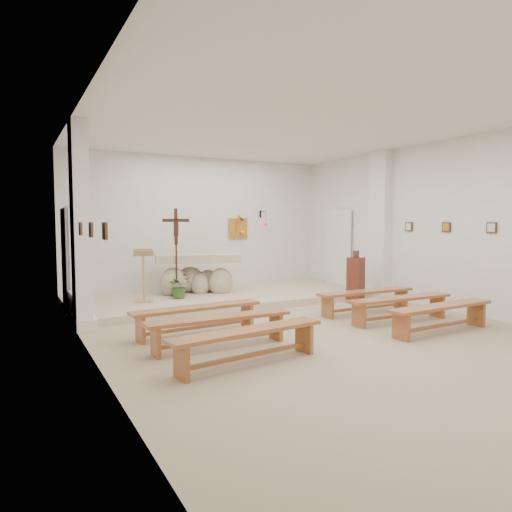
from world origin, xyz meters
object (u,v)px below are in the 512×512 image
bench_right_second (400,303)px  donation_pedestal (356,279)px  bench_right_third (441,312)px  bench_right_front (366,296)px  bench_left_second (220,324)px  bench_left_front (197,313)px  crucifix_stand (176,246)px  lectern (144,275)px  altar (197,277)px  bench_left_third (249,338)px

bench_right_second → donation_pedestal: bearing=71.7°
bench_right_third → bench_right_front: bearing=87.6°
bench_left_second → bench_right_third: bearing=-14.5°
bench_left_second → bench_left_front: bearing=89.6°
crucifix_stand → bench_right_front: (2.93, -2.98, -0.94)m
bench_right_second → crucifix_stand: bearing=128.8°
lectern → bench_left_front: size_ratio=0.52×
bench_left_second → donation_pedestal: bearing=25.5°
bench_right_front → bench_right_third: size_ratio=1.00×
altar → bench_right_front: bearing=-39.8°
donation_pedestal → bench_left_second: bearing=-174.4°
altar → bench_left_third: 5.19m
bench_right_second → bench_right_third: 0.90m
bench_right_second → bench_right_front: bearing=91.7°
bench_left_second → bench_right_second: size_ratio=1.00×
lectern → bench_right_third: 5.80m
lectern → bench_left_front: lectern is taller
donation_pedestal → lectern: bearing=142.7°
lectern → bench_left_second: lectern is taller
bench_right_third → donation_pedestal: bearing=73.2°
lectern → bench_left_second: bearing=-72.2°
lectern → bench_left_front: (0.19, -2.60, -0.37)m
crucifix_stand → bench_right_third: crucifix_stand is taller
altar → bench_right_second: altar is taller
altar → bench_right_front: (2.35, -3.24, -0.19)m
lectern → bench_left_front: bearing=-71.2°
bench_right_front → bench_right_third: (0.00, -1.80, 0.00)m
donation_pedestal → bench_right_front: (-0.77, -1.21, -0.17)m
bench_left_third → lectern: bearing=84.9°
lectern → bench_right_second: bearing=-28.2°
bench_right_third → bench_left_third: bearing=177.6°
bench_left_second → bench_left_third: same height
altar → bench_left_third: bearing=-89.5°
bench_right_second → bench_right_third: bearing=-88.3°
altar → bench_left_third: (-1.24, -5.04, -0.19)m
bench_left_second → bench_left_third: size_ratio=0.99×
donation_pedestal → bench_left_second: (-4.35, -2.11, -0.17)m
bench_left_front → bench_right_front: bearing=-4.4°
donation_pedestal → bench_left_second: 4.84m
donation_pedestal → bench_left_second: donation_pedestal is taller
bench_right_second → bench_left_third: same height
bench_left_second → bench_left_third: (0.00, -0.90, 0.00)m
bench_left_second → bench_right_front: bearing=13.7°
bench_right_front → bench_left_second: size_ratio=1.00×
bench_right_front → bench_left_second: (-3.58, -0.90, 0.00)m
altar → bench_right_second: bearing=-46.2°
bench_left_front → bench_left_second: same height
bench_right_third → lectern: bearing=128.1°
altar → lectern: (-1.42, -0.64, 0.18)m
lectern → bench_right_second: 5.15m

